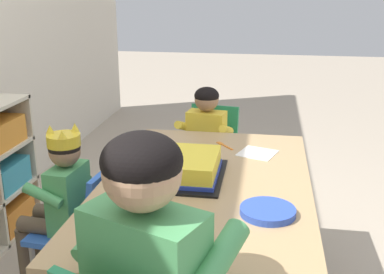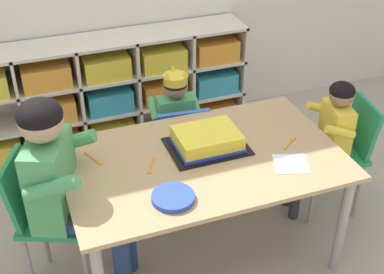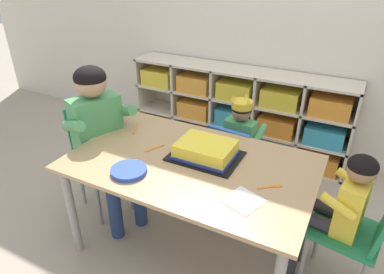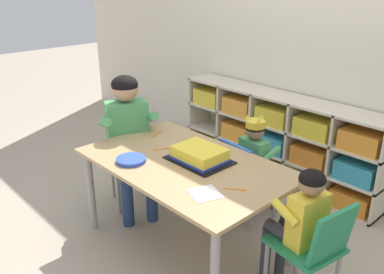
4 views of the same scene
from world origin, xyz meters
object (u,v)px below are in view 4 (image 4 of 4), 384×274
object	(u,v)px
paper_plate_stack	(131,160)
adult_helper_seated	(129,130)
classroom_chair_blue	(246,175)
classroom_chair_adult_side	(127,149)
fork_near_cake_tray	(237,189)
child_with_crown	(258,155)
activity_table	(185,172)
classroom_chair_guest_side	(313,247)
fork_scattered_mid_table	(157,134)
birthday_cake_on_tray	(200,155)
guest_at_table_side	(300,218)
fork_by_napkin	(161,149)

from	to	relation	value
paper_plate_stack	adult_helper_seated	bearing A→B (deg)	146.36
classroom_chair_blue	paper_plate_stack	size ratio (longest dim) A/B	3.35
adult_helper_seated	classroom_chair_blue	bearing A→B (deg)	-32.14
classroom_chair_adult_side	fork_near_cake_tray	bearing A→B (deg)	-72.51
adult_helper_seated	paper_plate_stack	size ratio (longest dim) A/B	5.54
child_with_crown	adult_helper_seated	bearing A→B (deg)	46.12
paper_plate_stack	activity_table	bearing A→B (deg)	46.08
classroom_chair_guest_side	fork_scattered_mid_table	xyz separation A→B (m)	(-1.37, 0.07, 0.21)
classroom_chair_blue	birthday_cake_on_tray	distance (m)	0.55
classroom_chair_blue	fork_near_cake_tray	size ratio (longest dim) A/B	5.84
guest_at_table_side	birthday_cake_on_tray	world-z (taller)	guest_at_table_side
classroom_chair_adult_side	paper_plate_stack	world-z (taller)	classroom_chair_adult_side
adult_helper_seated	birthday_cake_on_tray	xyz separation A→B (m)	(0.70, 0.05, 0.02)
paper_plate_stack	classroom_chair_blue	bearing A→B (deg)	69.26
paper_plate_stack	fork_scattered_mid_table	world-z (taller)	paper_plate_stack
adult_helper_seated	fork_scattered_mid_table	xyz separation A→B (m)	(0.16, 0.13, -0.02)
fork_by_napkin	fork_near_cake_tray	bearing A→B (deg)	-67.35
child_with_crown	adult_helper_seated	distance (m)	0.96
classroom_chair_adult_side	fork_near_cake_tray	distance (m)	1.23
birthday_cake_on_tray	fork_scattered_mid_table	world-z (taller)	birthday_cake_on_tray
classroom_chair_blue	guest_at_table_side	xyz separation A→B (m)	(0.71, -0.42, 0.17)
paper_plate_stack	classroom_chair_adult_side	bearing A→B (deg)	148.51
classroom_chair_guest_side	fork_by_napkin	xyz separation A→B (m)	(-1.13, -0.08, 0.21)
adult_helper_seated	birthday_cake_on_tray	size ratio (longest dim) A/B	2.71
classroom_chair_adult_side	birthday_cake_on_tray	size ratio (longest dim) A/B	1.93
classroom_chair_adult_side	fork_scattered_mid_table	distance (m)	0.33
classroom_chair_blue	adult_helper_seated	bearing A→B (deg)	41.01
classroom_chair_adult_side	fork_scattered_mid_table	bearing A→B (deg)	-49.11
guest_at_table_side	classroom_chair_blue	bearing A→B (deg)	-111.70
classroom_chair_guest_side	fork_scattered_mid_table	bearing A→B (deg)	-83.85
activity_table	adult_helper_seated	xyz separation A→B (m)	(-0.65, 0.03, 0.09)
classroom_chair_adult_side	birthday_cake_on_tray	xyz separation A→B (m)	(0.81, 0.00, 0.22)
classroom_chair_blue	fork_by_napkin	xyz separation A→B (m)	(-0.32, -0.52, 0.26)
fork_near_cake_tray	classroom_chair_blue	bearing A→B (deg)	-94.12
birthday_cake_on_tray	fork_near_cake_tray	xyz separation A→B (m)	(0.40, -0.11, -0.04)
adult_helper_seated	paper_plate_stack	xyz separation A→B (m)	(0.41, -0.28, -0.01)
activity_table	fork_scattered_mid_table	xyz separation A→B (m)	(-0.49, 0.17, 0.07)
classroom_chair_guest_side	paper_plate_stack	bearing A→B (deg)	-63.87
adult_helper_seated	activity_table	bearing A→B (deg)	-70.37
classroom_chair_adult_side	fork_by_napkin	world-z (taller)	classroom_chair_adult_side
classroom_chair_guest_side	fork_scattered_mid_table	size ratio (longest dim) A/B	5.25
activity_table	classroom_chair_guest_side	size ratio (longest dim) A/B	1.93
activity_table	adult_helper_seated	world-z (taller)	adult_helper_seated
fork_near_cake_tray	birthday_cake_on_tray	bearing A→B (deg)	-53.77
birthday_cake_on_tray	adult_helper_seated	bearing A→B (deg)	-176.23
child_with_crown	fork_by_napkin	size ratio (longest dim) A/B	6.70
classroom_chair_blue	adult_helper_seated	distance (m)	0.91
classroom_chair_blue	fork_by_napkin	bearing A→B (deg)	64.31
classroom_chair_blue	classroom_chair_guest_side	bearing A→B (deg)	157.27
guest_at_table_side	fork_by_napkin	distance (m)	1.03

